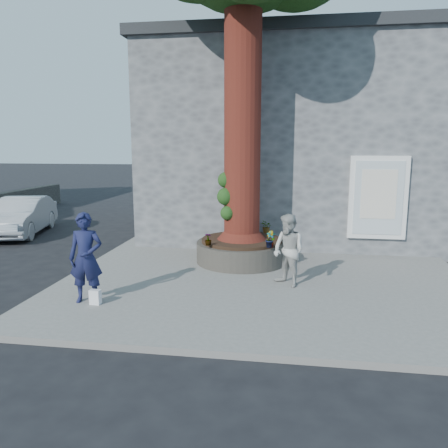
# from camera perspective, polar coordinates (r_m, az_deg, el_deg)

# --- Properties ---
(ground) EXTENTS (120.00, 120.00, 0.00)m
(ground) POSITION_cam_1_polar(r_m,az_deg,el_deg) (9.56, -3.89, -8.51)
(ground) COLOR black
(ground) RESTS_ON ground
(pavement) EXTENTS (9.00, 8.00, 0.12)m
(pavement) POSITION_cam_1_polar(r_m,az_deg,el_deg) (10.30, 5.57, -6.80)
(pavement) COLOR slate
(pavement) RESTS_ON ground
(yellow_line) EXTENTS (0.10, 30.00, 0.01)m
(yellow_line) POSITION_cam_1_polar(r_m,az_deg,el_deg) (11.47, -17.90, -5.77)
(yellow_line) COLOR yellow
(yellow_line) RESTS_ON ground
(stone_shop) EXTENTS (10.30, 8.30, 6.30)m
(stone_shop) POSITION_cam_1_polar(r_m,az_deg,el_deg) (16.04, 10.64, 10.40)
(stone_shop) COLOR #525458
(stone_shop) RESTS_ON ground
(planter) EXTENTS (2.30, 2.30, 0.60)m
(planter) POSITION_cam_1_polar(r_m,az_deg,el_deg) (11.22, 2.30, -3.46)
(planter) COLOR black
(planter) RESTS_ON pavement
(man) EXTENTS (0.69, 0.51, 1.73)m
(man) POSITION_cam_1_polar(r_m,az_deg,el_deg) (8.64, -17.59, -4.23)
(man) COLOR #161A3F
(man) RESTS_ON pavement
(woman) EXTENTS (0.94, 0.94, 1.53)m
(woman) POSITION_cam_1_polar(r_m,az_deg,el_deg) (9.30, 8.42, -3.44)
(woman) COLOR #B1AFA9
(woman) RESTS_ON pavement
(shopping_bag) EXTENTS (0.21, 0.14, 0.28)m
(shopping_bag) POSITION_cam_1_polar(r_m,az_deg,el_deg) (8.66, -16.47, -9.13)
(shopping_bag) COLOR white
(shopping_bag) RESTS_ON pavement
(car_silver) EXTENTS (2.29, 4.13, 1.29)m
(car_silver) POSITION_cam_1_polar(r_m,az_deg,el_deg) (16.70, -24.91, 0.94)
(car_silver) COLOR silver
(car_silver) RESTS_ON ground
(plant_a) EXTENTS (0.23, 0.18, 0.39)m
(plant_a) POSITION_cam_1_polar(r_m,az_deg,el_deg) (10.22, 6.16, -2.00)
(plant_a) COLOR gray
(plant_a) RESTS_ON planter
(plant_b) EXTENTS (0.23, 0.24, 0.40)m
(plant_b) POSITION_cam_1_polar(r_m,az_deg,el_deg) (10.22, 5.93, -1.96)
(plant_b) COLOR gray
(plant_b) RESTS_ON planter
(plant_c) EXTENTS (0.17, 0.17, 0.29)m
(plant_c) POSITION_cam_1_polar(r_m,az_deg,el_deg) (10.40, -2.09, -2.00)
(plant_c) COLOR gray
(plant_c) RESTS_ON planter
(plant_d) EXTENTS (0.40, 0.41, 0.34)m
(plant_d) POSITION_cam_1_polar(r_m,az_deg,el_deg) (11.90, 5.59, -0.34)
(plant_d) COLOR gray
(plant_d) RESTS_ON planter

